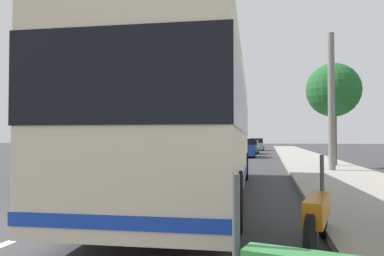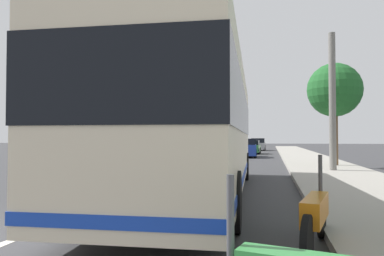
% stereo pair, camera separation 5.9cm
% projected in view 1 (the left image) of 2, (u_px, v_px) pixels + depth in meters
% --- Properties ---
extents(ground_plane, '(220.00, 220.00, 0.00)m').
position_uv_depth(ground_plane, '(26.00, 236.00, 5.84)').
color(ground_plane, '#38383A').
extents(sidewalk_curb, '(110.00, 3.60, 0.14)m').
position_uv_depth(sidewalk_curb, '(339.00, 176.00, 14.35)').
color(sidewalk_curb, '#9E998E').
rests_on(sidewalk_curb, ground).
extents(lane_divider_line, '(110.00, 0.16, 0.01)m').
position_uv_depth(lane_divider_line, '(178.00, 175.00, 15.63)').
color(lane_divider_line, silver).
rests_on(lane_divider_line, ground).
extents(coach_bus, '(12.24, 3.09, 3.30)m').
position_uv_depth(coach_bus, '(197.00, 125.00, 10.08)').
color(coach_bus, beige).
rests_on(coach_bus, ground).
extents(motorcycle_far_end, '(2.19, 0.57, 1.27)m').
position_uv_depth(motorcycle_far_end, '(318.00, 216.00, 5.04)').
color(motorcycle_far_end, black).
rests_on(motorcycle_far_end, ground).
extents(car_far_distant, '(4.51, 2.08, 1.51)m').
position_uv_depth(car_far_distant, '(243.00, 148.00, 30.56)').
color(car_far_distant, navy).
rests_on(car_far_distant, ground).
extents(car_oncoming, '(4.63, 1.86, 1.55)m').
position_uv_depth(car_oncoming, '(257.00, 145.00, 47.95)').
color(car_oncoming, gray).
rests_on(car_oncoming, ground).
extents(car_ahead_same_lane, '(4.02, 2.00, 1.35)m').
position_uv_depth(car_ahead_same_lane, '(249.00, 147.00, 37.05)').
color(car_ahead_same_lane, '#2D7238').
rests_on(car_ahead_same_lane, ground).
extents(roadside_tree_mid_block, '(2.79, 2.79, 5.45)m').
position_uv_depth(roadside_tree_mid_block, '(333.00, 91.00, 19.53)').
color(roadside_tree_mid_block, brown).
rests_on(roadside_tree_mid_block, ground).
extents(utility_pole, '(0.30, 0.30, 6.18)m').
position_uv_depth(utility_pole, '(331.00, 103.00, 16.46)').
color(utility_pole, slate).
rests_on(utility_pole, ground).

